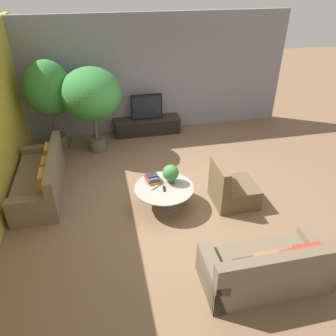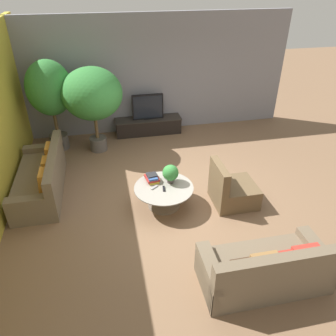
{
  "view_description": "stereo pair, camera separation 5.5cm",
  "coord_description": "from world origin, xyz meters",
  "px_view_note": "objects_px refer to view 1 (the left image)",
  "views": [
    {
      "loc": [
        -1.32,
        -5.16,
        3.91
      ],
      "look_at": [
        -0.17,
        0.15,
        0.55
      ],
      "focal_mm": 35.0,
      "sensor_mm": 36.0,
      "label": 1
    },
    {
      "loc": [
        -1.27,
        -5.17,
        3.91
      ],
      "look_at": [
        -0.17,
        0.15,
        0.55
      ],
      "focal_mm": 35.0,
      "sensor_mm": 36.0,
      "label": 2
    }
  ],
  "objects_px": {
    "media_console": "(147,126)",
    "couch_by_wall": "(42,180)",
    "couch_near_entry": "(267,269)",
    "television": "(147,107)",
    "potted_palm_tall": "(49,91)",
    "potted_palm_corner": "(91,95)",
    "armchair_wicker": "(232,190)",
    "potted_plant_tabletop": "(171,173)",
    "coffee_table": "(164,193)"
  },
  "relations": [
    {
      "from": "media_console",
      "to": "couch_by_wall",
      "type": "distance_m",
      "value": 3.37
    },
    {
      "from": "couch_near_entry",
      "to": "television",
      "type": "bearing_deg",
      "value": -80.86
    },
    {
      "from": "television",
      "to": "potted_palm_tall",
      "type": "xyz_separation_m",
      "value": [
        -2.31,
        -0.42,
        0.72
      ]
    },
    {
      "from": "media_console",
      "to": "couch_near_entry",
      "type": "height_order",
      "value": "couch_near_entry"
    },
    {
      "from": "couch_near_entry",
      "to": "potted_palm_tall",
      "type": "distance_m",
      "value": 5.94
    },
    {
      "from": "couch_near_entry",
      "to": "potted_palm_corner",
      "type": "bearing_deg",
      "value": -64.35
    },
    {
      "from": "potted_palm_tall",
      "to": "armchair_wicker",
      "type": "bearing_deg",
      "value": -41.15
    },
    {
      "from": "television",
      "to": "couch_by_wall",
      "type": "distance_m",
      "value": 3.4
    },
    {
      "from": "potted_palm_tall",
      "to": "couch_near_entry",
      "type": "bearing_deg",
      "value": -57.1
    },
    {
      "from": "couch_by_wall",
      "to": "couch_near_entry",
      "type": "distance_m",
      "value": 4.52
    },
    {
      "from": "television",
      "to": "potted_plant_tabletop",
      "type": "distance_m",
      "value": 3.1
    },
    {
      "from": "couch_near_entry",
      "to": "potted_plant_tabletop",
      "type": "height_order",
      "value": "couch_near_entry"
    },
    {
      "from": "television",
      "to": "coffee_table",
      "type": "bearing_deg",
      "value": -93.49
    },
    {
      "from": "television",
      "to": "armchair_wicker",
      "type": "height_order",
      "value": "television"
    },
    {
      "from": "couch_near_entry",
      "to": "potted_palm_tall",
      "type": "height_order",
      "value": "potted_palm_tall"
    },
    {
      "from": "media_console",
      "to": "potted_palm_corner",
      "type": "relative_size",
      "value": 0.87
    },
    {
      "from": "media_console",
      "to": "television",
      "type": "height_order",
      "value": "television"
    },
    {
      "from": "potted_palm_corner",
      "to": "potted_plant_tabletop",
      "type": "xyz_separation_m",
      "value": [
        1.32,
        -2.4,
        -0.78
      ]
    },
    {
      "from": "couch_by_wall",
      "to": "media_console",
      "type": "bearing_deg",
      "value": 132.33
    },
    {
      "from": "coffee_table",
      "to": "potted_palm_corner",
      "type": "height_order",
      "value": "potted_palm_corner"
    },
    {
      "from": "potted_palm_tall",
      "to": "television",
      "type": "bearing_deg",
      "value": 10.37
    },
    {
      "from": "television",
      "to": "media_console",
      "type": "bearing_deg",
      "value": 90.0
    },
    {
      "from": "coffee_table",
      "to": "couch_near_entry",
      "type": "xyz_separation_m",
      "value": [
        1.05,
        -2.07,
        -0.01
      ]
    },
    {
      "from": "media_console",
      "to": "potted_palm_tall",
      "type": "xyz_separation_m",
      "value": [
        -2.31,
        -0.42,
        1.26
      ]
    },
    {
      "from": "couch_near_entry",
      "to": "potted_plant_tabletop",
      "type": "relative_size",
      "value": 4.94
    },
    {
      "from": "couch_by_wall",
      "to": "potted_palm_tall",
      "type": "relative_size",
      "value": 0.99
    },
    {
      "from": "television",
      "to": "armchair_wicker",
      "type": "xyz_separation_m",
      "value": [
        1.09,
        -3.39,
        -0.48
      ]
    },
    {
      "from": "couch_by_wall",
      "to": "armchair_wicker",
      "type": "xyz_separation_m",
      "value": [
        3.58,
        -1.12,
        -0.02
      ]
    },
    {
      "from": "television",
      "to": "couch_near_entry",
      "type": "height_order",
      "value": "television"
    },
    {
      "from": "coffee_table",
      "to": "armchair_wicker",
      "type": "distance_m",
      "value": 1.3
    },
    {
      "from": "media_console",
      "to": "couch_near_entry",
      "type": "bearing_deg",
      "value": -80.86
    },
    {
      "from": "armchair_wicker",
      "to": "potted_plant_tabletop",
      "type": "height_order",
      "value": "armchair_wicker"
    },
    {
      "from": "coffee_table",
      "to": "potted_palm_corner",
      "type": "relative_size",
      "value": 0.54
    },
    {
      "from": "coffee_table",
      "to": "couch_by_wall",
      "type": "height_order",
      "value": "couch_by_wall"
    },
    {
      "from": "media_console",
      "to": "potted_palm_corner",
      "type": "height_order",
      "value": "potted_palm_corner"
    },
    {
      "from": "couch_near_entry",
      "to": "potted_palm_corner",
      "type": "xyz_separation_m",
      "value": [
        -2.21,
        4.61,
        1.12
      ]
    },
    {
      "from": "potted_palm_tall",
      "to": "potted_plant_tabletop",
      "type": "distance_m",
      "value": 3.6
    },
    {
      "from": "media_console",
      "to": "armchair_wicker",
      "type": "xyz_separation_m",
      "value": [
        1.09,
        -3.39,
        0.05
      ]
    },
    {
      "from": "television",
      "to": "potted_palm_tall",
      "type": "bearing_deg",
      "value": -169.63
    },
    {
      "from": "couch_by_wall",
      "to": "potted_palm_tall",
      "type": "xyz_separation_m",
      "value": [
        0.19,
        1.85,
        1.19
      ]
    },
    {
      "from": "potted_palm_tall",
      "to": "potted_palm_corner",
      "type": "distance_m",
      "value": 0.99
    },
    {
      "from": "potted_palm_corner",
      "to": "couch_near_entry",
      "type": "bearing_deg",
      "value": -64.35
    },
    {
      "from": "couch_by_wall",
      "to": "potted_palm_corner",
      "type": "relative_size",
      "value": 1.06
    },
    {
      "from": "coffee_table",
      "to": "armchair_wicker",
      "type": "bearing_deg",
      "value": -6.84
    },
    {
      "from": "media_console",
      "to": "coffee_table",
      "type": "xyz_separation_m",
      "value": [
        -0.2,
        -3.24,
        0.08
      ]
    },
    {
      "from": "armchair_wicker",
      "to": "potted_palm_tall",
      "type": "distance_m",
      "value": 4.67
    },
    {
      "from": "television",
      "to": "couch_by_wall",
      "type": "xyz_separation_m",
      "value": [
        -2.49,
        -2.27,
        -0.46
      ]
    },
    {
      "from": "media_console",
      "to": "coffee_table",
      "type": "relative_size",
      "value": 1.6
    },
    {
      "from": "television",
      "to": "potted_palm_corner",
      "type": "distance_m",
      "value": 1.66
    },
    {
      "from": "potted_palm_tall",
      "to": "potted_plant_tabletop",
      "type": "xyz_separation_m",
      "value": [
        2.26,
        -2.67,
        -0.85
      ]
    }
  ]
}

